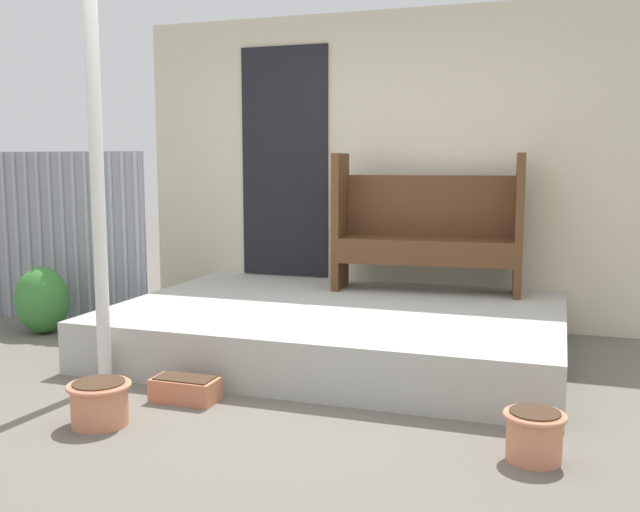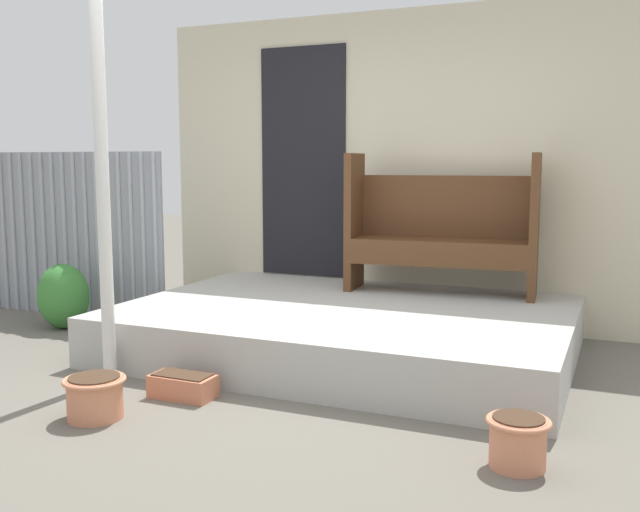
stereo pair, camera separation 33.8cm
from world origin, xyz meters
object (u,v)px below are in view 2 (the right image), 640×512
at_px(shrub_by_fence, 63,296).
at_px(bench, 441,225).
at_px(support_post, 103,185).
at_px(planter_box_rect, 183,386).
at_px(flower_pot_middle, 518,440).
at_px(flower_pot_left, 95,395).

bearing_deg(shrub_by_fence, bench, 19.15).
distance_m(support_post, planter_box_rect, 1.31).
relative_size(flower_pot_middle, shrub_by_fence, 0.54).
bearing_deg(support_post, flower_pot_left, -56.80).
height_order(flower_pot_left, planter_box_rect, flower_pot_left).
xyz_separation_m(support_post, flower_pot_middle, (2.53, -0.31, -1.09)).
height_order(planter_box_rect, shrub_by_fence, shrub_by_fence).
height_order(support_post, bench, support_post).
relative_size(support_post, planter_box_rect, 6.46).
xyz_separation_m(support_post, flower_pot_left, (0.37, -0.57, -1.10)).
xyz_separation_m(flower_pot_middle, shrub_by_fence, (-3.81, 1.29, 0.14)).
relative_size(bench, planter_box_rect, 3.90).
relative_size(flower_pot_left, shrub_by_fence, 0.62).
relative_size(support_post, shrub_by_fence, 4.56).
height_order(support_post, planter_box_rect, support_post).
bearing_deg(flower_pot_left, shrub_by_fence, 136.87).
height_order(bench, planter_box_rect, bench).
bearing_deg(bench, shrub_by_fence, -165.31).
distance_m(support_post, shrub_by_fence, 1.87).
bearing_deg(support_post, flower_pot_middle, -6.95).
bearing_deg(support_post, shrub_by_fence, 142.57).
xyz_separation_m(flower_pot_middle, planter_box_rect, (-1.92, 0.21, -0.06)).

